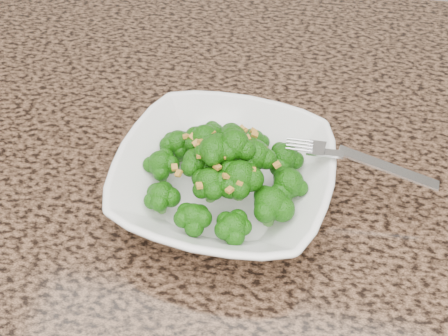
# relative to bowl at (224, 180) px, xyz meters

# --- Properties ---
(granite_counter) EXTENTS (1.64, 1.04, 0.03)m
(granite_counter) POSITION_rel_bowl_xyz_m (-0.10, -0.01, -0.05)
(granite_counter) COLOR brown
(granite_counter) RESTS_ON cabinet
(bowl) EXTENTS (0.27, 0.27, 0.06)m
(bowl) POSITION_rel_bowl_xyz_m (0.00, 0.00, 0.00)
(bowl) COLOR white
(bowl) RESTS_ON granite_counter
(broccoli_pile) EXTENTS (0.22, 0.22, 0.06)m
(broccoli_pile) POSITION_rel_bowl_xyz_m (0.00, 0.00, 0.06)
(broccoli_pile) COLOR #1A620B
(broccoli_pile) RESTS_ON bowl
(garlic_topping) EXTENTS (0.13, 0.13, 0.01)m
(garlic_topping) POSITION_rel_bowl_xyz_m (0.00, 0.00, 0.10)
(garlic_topping) COLOR #BF8C2E
(garlic_topping) RESTS_ON broccoli_pile
(fork) EXTENTS (0.19, 0.05, 0.01)m
(fork) POSITION_rel_bowl_xyz_m (0.12, 0.03, 0.04)
(fork) COLOR silver
(fork) RESTS_ON bowl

